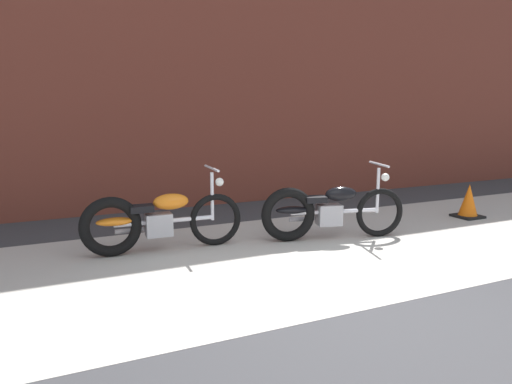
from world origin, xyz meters
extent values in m
plane|color=#38383A|center=(0.00, 0.00, 0.00)|extent=(80.00, 80.00, 0.00)
cube|color=#B2ADA3|center=(0.00, 1.75, 0.00)|extent=(36.00, 3.50, 0.01)
cube|color=brown|center=(0.00, 5.20, 2.78)|extent=(36.00, 0.50, 5.57)
torus|color=black|center=(-0.47, 2.47, 0.34)|extent=(0.68, 0.12, 0.68)
torus|color=black|center=(-1.77, 2.55, 0.36)|extent=(0.74, 0.17, 0.73)
cylinder|color=silver|center=(-1.12, 2.51, 0.38)|extent=(1.24, 0.13, 0.06)
cube|color=#99999E|center=(-1.20, 2.51, 0.34)|extent=(0.33, 0.24, 0.28)
ellipsoid|color=orange|center=(-1.04, 2.50, 0.62)|extent=(0.45, 0.22, 0.20)
ellipsoid|color=orange|center=(-1.72, 2.54, 0.42)|extent=(0.45, 0.21, 0.10)
cube|color=black|center=(-1.40, 2.52, 0.56)|extent=(0.29, 0.22, 0.08)
cylinder|color=silver|center=(-0.51, 2.47, 0.65)|extent=(0.05, 0.05, 0.62)
cylinder|color=silver|center=(-0.51, 2.47, 1.01)|extent=(0.07, 0.58, 0.03)
sphere|color=white|center=(-0.41, 2.46, 0.83)|extent=(0.11, 0.11, 0.11)
cylinder|color=silver|center=(-1.43, 2.68, 0.26)|extent=(0.55, 0.09, 0.06)
torus|color=black|center=(1.73, 1.92, 0.34)|extent=(0.68, 0.24, 0.68)
torus|color=black|center=(0.47, 2.24, 0.36)|extent=(0.74, 0.30, 0.73)
cylinder|color=silver|center=(1.10, 2.08, 0.38)|extent=(1.21, 0.36, 0.06)
cube|color=#99999E|center=(1.02, 2.10, 0.34)|extent=(0.36, 0.29, 0.28)
ellipsoid|color=black|center=(1.18, 2.06, 0.62)|extent=(0.47, 0.29, 0.20)
ellipsoid|color=black|center=(0.52, 2.22, 0.42)|extent=(0.47, 0.28, 0.10)
cube|color=black|center=(0.83, 2.15, 0.56)|extent=(0.32, 0.26, 0.08)
cylinder|color=silver|center=(1.69, 1.93, 0.65)|extent=(0.05, 0.05, 0.62)
cylinder|color=silver|center=(1.69, 1.93, 1.01)|extent=(0.17, 0.57, 0.03)
sphere|color=white|center=(1.79, 1.90, 0.83)|extent=(0.11, 0.11, 0.11)
cylinder|color=silver|center=(0.83, 2.30, 0.26)|extent=(0.55, 0.19, 0.06)
cone|color=orange|center=(3.80, 2.24, 0.28)|extent=(0.32, 0.32, 0.55)
cube|color=black|center=(3.80, 2.24, 0.02)|extent=(0.40, 0.40, 0.04)
camera|label=1|loc=(-2.53, -3.20, 1.77)|focal=33.55mm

